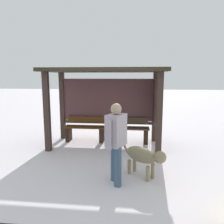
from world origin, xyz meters
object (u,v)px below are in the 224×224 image
at_px(bench_left_inside, 85,130).
at_px(person_walking, 116,138).
at_px(bench_center_inside, 128,131).
at_px(dog, 144,156).
at_px(bus_shelter, 109,88).

bearing_deg(bench_left_inside, person_walking, -65.48).
xyz_separation_m(bench_center_inside, dog, (0.37, -2.33, 0.08)).
distance_m(bus_shelter, bench_left_inside, 1.57).
xyz_separation_m(bus_shelter, bench_center_inside, (0.59, 0.17, -1.35)).
bearing_deg(bench_left_inside, bus_shelter, -12.58).
relative_size(bus_shelter, dog, 3.86).
bearing_deg(person_walking, bus_shelter, 99.83).
relative_size(bench_center_inside, person_walking, 0.82).
distance_m(person_walking, dog, 0.76).
height_order(bench_left_inside, bench_center_inside, same).
distance_m(bench_left_inside, person_walking, 2.95).
distance_m(bench_center_inside, dog, 2.37).
bearing_deg(bench_left_inside, dog, -53.35).
height_order(bench_center_inside, person_walking, person_walking).
xyz_separation_m(person_walking, dog, (0.53, 0.31, -0.44)).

